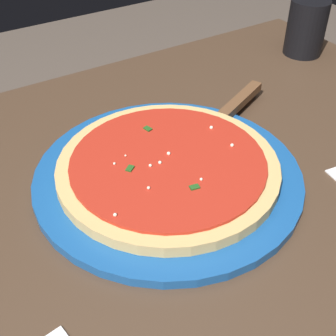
% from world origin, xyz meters
% --- Properties ---
extents(restaurant_table, '(1.06, 0.69, 0.74)m').
position_xyz_m(restaurant_table, '(0.00, 0.00, 0.59)').
color(restaurant_table, black).
rests_on(restaurant_table, ground_plane).
extents(serving_plate, '(0.36, 0.36, 0.01)m').
position_xyz_m(serving_plate, '(-0.01, -0.01, 0.75)').
color(serving_plate, '#195199').
rests_on(serving_plate, restaurant_table).
extents(pizza, '(0.30, 0.30, 0.02)m').
position_xyz_m(pizza, '(-0.01, -0.01, 0.76)').
color(pizza, '#DBB26B').
rests_on(pizza, serving_plate).
extents(pizza_server, '(0.22, 0.13, 0.01)m').
position_xyz_m(pizza_server, '(0.15, 0.06, 0.76)').
color(pizza_server, silver).
rests_on(pizza_server, serving_plate).
extents(cup_tall_drink, '(0.08, 0.08, 0.11)m').
position_xyz_m(cup_tall_drink, '(0.44, 0.18, 0.79)').
color(cup_tall_drink, black).
rests_on(cup_tall_drink, restaurant_table).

